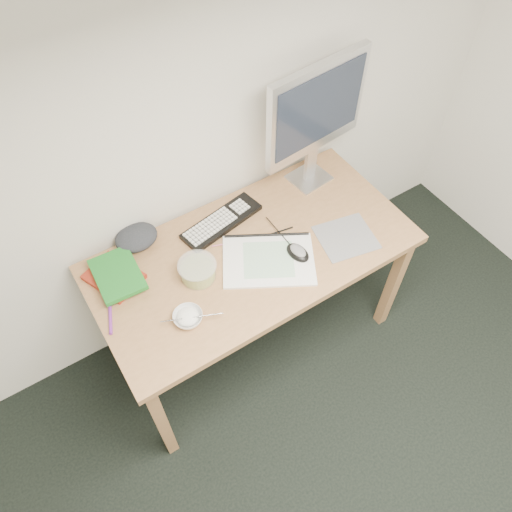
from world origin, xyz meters
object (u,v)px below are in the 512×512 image
at_px(monitor, 316,112).
at_px(desk, 253,263).
at_px(sketchpad, 268,260).
at_px(rice_bowl, 188,318).
at_px(keyboard, 222,222).

bearing_deg(monitor, desk, -159.72).
xyz_separation_m(sketchpad, rice_bowl, (-0.42, -0.07, 0.01)).
bearing_deg(desk, rice_bowl, -158.97).
xyz_separation_m(desk, keyboard, (-0.03, 0.21, 0.09)).
bearing_deg(monitor, sketchpad, -150.80).
distance_m(desk, rice_bowl, 0.43).
relative_size(keyboard, monitor, 0.63).
relative_size(keyboard, rice_bowl, 3.31).
height_order(monitor, rice_bowl, monitor).
distance_m(desk, sketchpad, 0.12).
bearing_deg(sketchpad, monitor, 65.35).
bearing_deg(rice_bowl, desk, 21.03).
height_order(keyboard, rice_bowl, rice_bowl).
bearing_deg(keyboard, sketchpad, -88.87).
bearing_deg(sketchpad, desk, 139.47).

